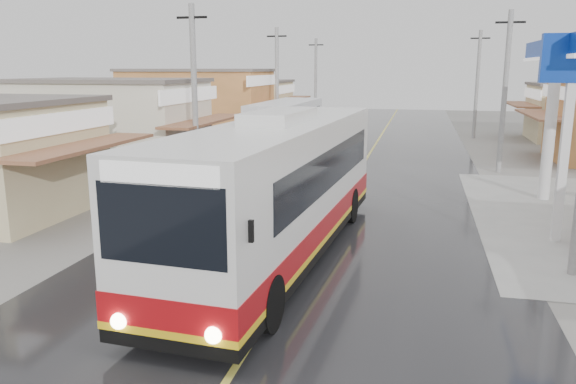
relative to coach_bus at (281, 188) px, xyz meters
name	(u,v)px	position (x,y,z in m)	size (l,w,h in m)	color
ground	(306,255)	(0.69, 0.22, -1.97)	(120.00, 120.00, 0.00)	slate
road	(361,167)	(0.69, 15.22, -1.96)	(12.00, 90.00, 0.02)	black
centre_line	(361,167)	(0.69, 15.22, -1.95)	(0.15, 90.00, 0.01)	#D8CC4C
shopfronts_left	(164,151)	(-12.31, 18.22, -1.97)	(11.00, 44.00, 5.20)	#C5B587
utility_poles_left	(243,160)	(-6.31, 16.22, -1.97)	(1.60, 50.00, 8.00)	gray
utility_poles_right	(498,173)	(7.69, 15.22, -1.97)	(1.60, 36.00, 8.00)	gray
coach_bus	(281,188)	(0.00, 0.00, 0.00)	(3.76, 13.25, 4.09)	silver
second_bus	(286,126)	(-4.36, 18.91, -0.23)	(2.77, 9.75, 3.23)	silver
cyclist	(247,193)	(-2.51, 4.80, -1.30)	(0.75, 1.93, 2.06)	black
tricycle_near	(185,164)	(-6.59, 8.55, -1.01)	(2.06, 2.37, 1.69)	#26262D
tricycle_far	(224,143)	(-7.39, 15.90, -1.00)	(1.75, 2.22, 1.70)	#26262D
tyre_stack	(168,197)	(-5.96, 5.31, -1.78)	(0.76, 0.76, 0.39)	black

